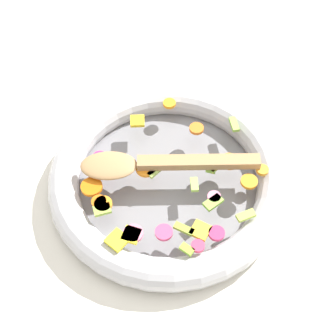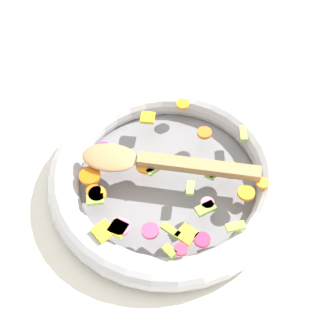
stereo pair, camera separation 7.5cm
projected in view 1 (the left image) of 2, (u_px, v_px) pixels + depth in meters
ground_plane at (168, 185)px, 0.79m from camera, size 4.00×4.00×0.00m
skillet at (168, 178)px, 0.77m from camera, size 0.39×0.39×0.05m
chopped_vegetables at (168, 188)px, 0.72m from camera, size 0.30×0.31×0.01m
wooden_spoon at (150, 163)px, 0.74m from camera, size 0.29×0.06×0.01m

